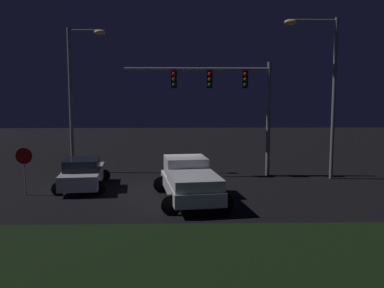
% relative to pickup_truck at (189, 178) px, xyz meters
% --- Properties ---
extents(ground_plane, '(80.00, 80.00, 0.00)m').
position_rel_pickup_truck_xyz_m(ground_plane, '(-0.64, 2.71, -1.00)').
color(ground_plane, black).
extents(grass_median, '(24.60, 5.64, 0.10)m').
position_rel_pickup_truck_xyz_m(grass_median, '(-0.64, -6.46, -0.95)').
color(grass_median, black).
rests_on(grass_median, ground_plane).
extents(pickup_truck, '(3.38, 5.63, 1.80)m').
position_rel_pickup_truck_xyz_m(pickup_truck, '(0.00, 0.00, 0.00)').
color(pickup_truck, silver).
rests_on(pickup_truck, ground_plane).
extents(car_sedan, '(2.79, 4.57, 1.51)m').
position_rel_pickup_truck_xyz_m(car_sedan, '(-5.25, 2.63, -0.26)').
color(car_sedan, silver).
rests_on(car_sedan, ground_plane).
extents(traffic_signal_gantry, '(8.32, 0.56, 6.50)m').
position_rel_pickup_truck_xyz_m(traffic_signal_gantry, '(2.22, 5.79, 3.90)').
color(traffic_signal_gantry, slate).
rests_on(traffic_signal_gantry, ground_plane).
extents(street_lamp_left, '(2.27, 0.44, 8.54)m').
position_rel_pickup_truck_xyz_m(street_lamp_left, '(-6.47, 7.06, 4.31)').
color(street_lamp_left, slate).
rests_on(street_lamp_left, ground_plane).
extents(street_lamp_right, '(2.94, 0.44, 8.76)m').
position_rel_pickup_truck_xyz_m(street_lamp_right, '(7.44, 4.74, 4.50)').
color(street_lamp_right, slate).
rests_on(street_lamp_right, ground_plane).
extents(stop_sign, '(0.76, 0.08, 2.23)m').
position_rel_pickup_truck_xyz_m(stop_sign, '(-7.56, 1.19, 0.56)').
color(stop_sign, slate).
rests_on(stop_sign, ground_plane).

